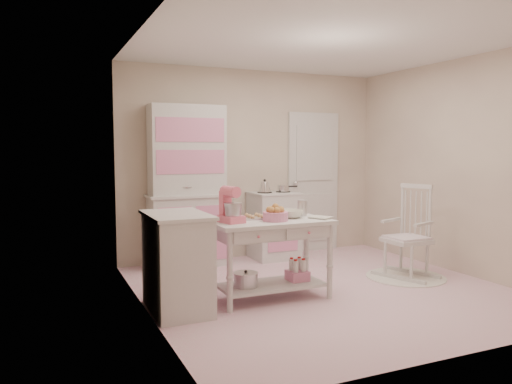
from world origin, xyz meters
TOP-DOWN VIEW (x-y plane):
  - room_shell at (0.00, 0.00)m, footprint 3.84×3.84m
  - door at (0.95, 1.87)m, footprint 0.82×0.05m
  - hutch at (-1.02, 1.66)m, footprint 1.06×0.50m
  - stove at (0.18, 1.61)m, footprint 0.62×0.57m
  - base_cabinet at (-1.63, -0.05)m, footprint 0.54×0.84m
  - lace_rug at (1.15, 0.04)m, footprint 0.92×0.92m
  - rocking_chair at (1.15, 0.04)m, footprint 0.70×0.84m
  - work_table at (-0.66, -0.07)m, footprint 1.20×0.60m
  - stand_mixer at (-1.08, -0.05)m, footprint 0.25×0.32m
  - cookie_tray at (-0.81, 0.11)m, footprint 0.34×0.24m
  - bread_basket at (-0.64, -0.12)m, footprint 0.25×0.25m
  - mixing_bowl at (-0.40, 0.01)m, footprint 0.26×0.26m
  - metal_pitcher at (-0.22, 0.09)m, footprint 0.10×0.10m
  - recipe_book at (-0.21, -0.19)m, footprint 0.24×0.27m

SIDE VIEW (x-z plane):
  - lace_rug at x=1.15m, z-range 0.00..0.01m
  - work_table at x=-0.66m, z-range 0.00..0.80m
  - stove at x=0.18m, z-range 0.00..0.92m
  - base_cabinet at x=-1.63m, z-range 0.00..0.92m
  - rocking_chair at x=1.15m, z-range 0.00..1.10m
  - cookie_tray at x=-0.81m, z-range 0.80..0.82m
  - recipe_book at x=-0.21m, z-range 0.80..0.82m
  - mixing_bowl at x=-0.40m, z-range 0.80..0.88m
  - bread_basket at x=-0.64m, z-range 0.80..0.89m
  - metal_pitcher at x=-0.22m, z-range 0.80..0.97m
  - stand_mixer at x=-1.08m, z-range 0.80..1.14m
  - door at x=0.95m, z-range 0.00..2.04m
  - hutch at x=-1.02m, z-range 0.00..2.08m
  - room_shell at x=0.00m, z-range 0.34..2.96m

